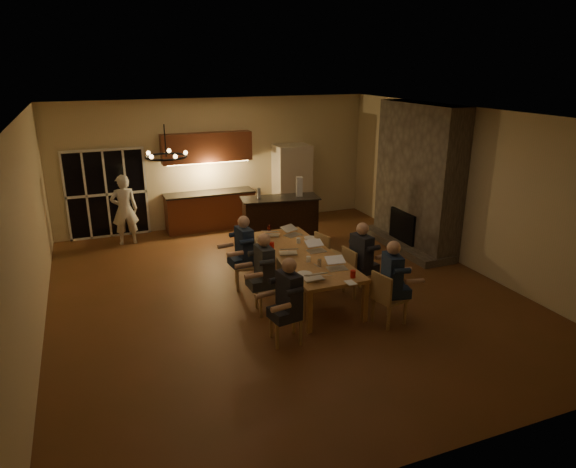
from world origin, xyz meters
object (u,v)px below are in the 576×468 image
Objects in this scene: chair_right_near at (390,298)px; person_left_near at (289,302)px; chair_left_near at (286,315)px; person_right_mid at (361,260)px; laptop_a at (313,272)px; chair_right_mid at (358,271)px; can_silver at (319,263)px; refrigerator at (292,183)px; laptop_b at (337,263)px; plate_left at (304,274)px; plate_far at (310,238)px; bar_island at (280,220)px; chair_right_far at (330,254)px; mug_back at (266,239)px; redcup_mid at (272,245)px; plate_near at (333,260)px; chandelier at (166,157)px; laptop_d at (317,245)px; redcup_near at (353,274)px; can_cola at (269,228)px; laptop_e at (271,230)px; bar_bottle at (259,193)px; bar_blender at (299,187)px; person_left_far at (244,252)px; chair_left_mid at (269,287)px; mug_front at (308,259)px; dining_table at (302,273)px; mug_mid at (298,241)px; standing_person at (124,210)px; laptop_c at (288,247)px; laptop_f at (293,230)px; person_right_near at (391,282)px; person_left_mid at (264,273)px.

person_left_near is (-1.74, -0.02, 0.24)m from chair_right_near.
chair_left_near is 0.64× the size of person_right_mid.
laptop_a is at bearing 53.50° from chair_right_near.
can_silver is at bearing 98.23° from chair_right_mid.
refrigerator is 1.45× the size of person_right_mid.
person_left_near is 4.31× the size of laptop_b.
plate_left and plate_far have the same top height.
chair_right_far is (0.20, -2.19, -0.10)m from bar_island.
mug_back is 1.58m from can_silver.
chair_left_near is at bearing -104.35° from redcup_mid.
plate_near is at bearing 142.46° from chair_right_far.
chandelier is 2.32× the size of plate_far.
laptop_b is at bearing -91.99° from laptop_d.
laptop_b is 2.67× the size of redcup_near.
plate_far is at bearing 74.55° from laptop_d.
chandelier is at bearing -14.40° from laptop_a.
laptop_e is at bearing -101.86° from can_cola.
plate_near is (1.28, 1.13, 0.07)m from person_left_near.
can_silver is (0.41, -1.52, 0.01)m from mug_back.
chandelier reaches higher than redcup_mid.
bar_blender is at bearing -8.09° from bar_bottle.
person_left_far reaches higher than redcup_near.
chair_left_mid is at bearing -154.34° from laptop_d.
mug_front is 1.32m from mug_back.
redcup_mid reaches higher than mug_front.
mug_mid reaches higher than dining_table.
laptop_a is at bearing 113.27° from chair_right_mid.
standing_person is 3.87m from mug_back.
laptop_c is (2.49, -3.84, 0.05)m from standing_person.
plate_far is at bearing -122.95° from laptop_c.
redcup_mid is (-0.19, 0.35, -0.05)m from laptop_c.
redcup_mid is at bearing 93.14° from plate_left.
redcup_mid is at bearing -162.14° from laptop_f.
person_right_near reaches higher than mug_front.
can_cola is at bearing 4.79° from chair_right_near.
person_left_far is 4.31× the size of laptop_b.
person_left_mid is at bearing -152.81° from dining_table.
redcup_mid is 0.50× the size of plate_near.
mug_front is 0.83× the size of redcup_near.
laptop_e is 0.76m from redcup_mid.
laptop_b is at bearing 113.37° from person_left_near.
laptop_b and laptop_e have the same top height.
person_right_near is at bearing 65.43° from chair_left_mid.
chair_right_mid is 2.78× the size of laptop_f.
person_left_near is 4.78m from bar_blender.
mug_mid is at bearing -74.41° from can_cola.
redcup_mid is (-1.30, 2.00, 0.12)m from person_right_near.
laptop_a reaches higher than dining_table.
redcup_near reaches higher than plate_far.
person_right_mid is 11.50× the size of can_cola.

